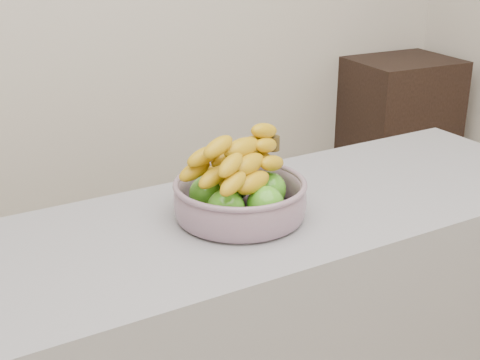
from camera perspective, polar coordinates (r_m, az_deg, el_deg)
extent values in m
cube|color=black|center=(3.62, 13.22, 2.78)|extent=(0.54, 0.45, 0.93)
cylinder|color=#92A3AF|center=(1.67, 0.00, -2.98)|extent=(0.28, 0.28, 0.01)
torus|color=#92A3AF|center=(1.64, 0.00, -0.33)|extent=(0.33, 0.33, 0.02)
sphere|color=#42971A|center=(1.60, 2.18, -2.11)|extent=(0.09, 0.09, 0.09)
sphere|color=#42971A|center=(1.69, 2.42, -0.79)|extent=(0.09, 0.09, 0.09)
sphere|color=#42971A|center=(1.72, -0.56, -0.28)|extent=(0.09, 0.09, 0.09)
sphere|color=#42971A|center=(1.66, -2.82, -1.21)|extent=(0.09, 0.09, 0.09)
sphere|color=#42971A|center=(1.58, -1.22, -2.40)|extent=(0.09, 0.09, 0.09)
ellipsoid|color=yellow|center=(1.59, 1.14, -0.22)|extent=(0.21, 0.13, 0.05)
ellipsoid|color=yellow|center=(1.62, -0.26, 0.25)|extent=(0.21, 0.11, 0.05)
ellipsoid|color=yellow|center=(1.66, -1.60, 0.70)|extent=(0.21, 0.09, 0.05)
ellipsoid|color=yellow|center=(1.60, 0.76, 1.35)|extent=(0.21, 0.14, 0.05)
ellipsoid|color=yellow|center=(1.63, -0.74, 1.82)|extent=(0.21, 0.07, 0.05)
ellipsoid|color=yellow|center=(1.61, 0.16, 2.74)|extent=(0.21, 0.11, 0.05)
cylinder|color=#413315|center=(1.70, 2.86, 3.15)|extent=(0.03, 0.03, 0.04)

